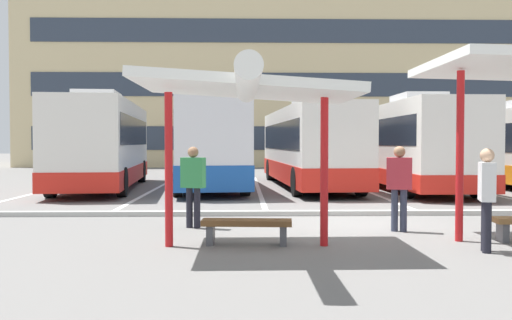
{
  "coord_description": "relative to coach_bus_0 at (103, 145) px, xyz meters",
  "views": [
    {
      "loc": [
        -2.63,
        -12.44,
        1.82
      ],
      "look_at": [
        -2.25,
        3.23,
        1.32
      ],
      "focal_mm": 38.78,
      "sensor_mm": 36.0,
      "label": 1
    }
  ],
  "objects": [
    {
      "name": "ground_plane",
      "position": [
        8.1,
        -9.39,
        -1.74
      ],
      "size": [
        160.0,
        160.0,
        0.0
      ],
      "primitive_type": "plane",
      "color": "slate"
    },
    {
      "name": "waiting_shelter_0",
      "position": [
        5.54,
        -12.45,
        0.96
      ],
      "size": [
        3.72,
        4.45,
        2.97
      ],
      "color": "red",
      "rests_on": "ground"
    },
    {
      "name": "waiting_passenger_1",
      "position": [
        4.42,
        -10.07,
        -0.73
      ],
      "size": [
        0.54,
        0.37,
        1.73
      ],
      "color": "black",
      "rests_on": "ground"
    },
    {
      "name": "terminal_building",
      "position": [
        8.13,
        26.13,
        6.09
      ],
      "size": [
        38.9,
        15.26,
        18.4
      ],
      "color": "#D1BC8C",
      "rests_on": "ground"
    },
    {
      "name": "lane_stripe_1",
      "position": [
        2.06,
        -0.14,
        -1.73
      ],
      "size": [
        0.16,
        14.0,
        0.01
      ],
      "primitive_type": "cube",
      "color": "white",
      "rests_on": "ground"
    },
    {
      "name": "coach_bus_1",
      "position": [
        4.04,
        0.54,
        0.02
      ],
      "size": [
        3.62,
        10.96,
        3.78
      ],
      "color": "silver",
      "rests_on": "ground"
    },
    {
      "name": "lane_stripe_0",
      "position": [
        -1.97,
        -0.14,
        -1.73
      ],
      "size": [
        0.16,
        14.0,
        0.01
      ],
      "primitive_type": "cube",
      "color": "white",
      "rests_on": "ground"
    },
    {
      "name": "bench_0",
      "position": [
        5.54,
        -12.06,
        -1.4
      ],
      "size": [
        1.62,
        0.54,
        0.45
      ],
      "color": "brown",
      "rests_on": "ground"
    },
    {
      "name": "lane_stripe_2",
      "position": [
        6.08,
        -0.14,
        -1.73
      ],
      "size": [
        0.16,
        14.0,
        0.01
      ],
      "primitive_type": "cube",
      "color": "white",
      "rests_on": "ground"
    },
    {
      "name": "coach_bus_0",
      "position": [
        0.0,
        0.0,
        0.0
      ],
      "size": [
        3.42,
        10.36,
        3.69
      ],
      "color": "silver",
      "rests_on": "ground"
    },
    {
      "name": "coach_bus_2",
      "position": [
        8.15,
        0.82,
        -0.11
      ],
      "size": [
        3.13,
        11.55,
        3.52
      ],
      "color": "silver",
      "rests_on": "ground"
    },
    {
      "name": "platform_kerb",
      "position": [
        8.1,
        -8.16,
        -1.68
      ],
      "size": [
        44.0,
        0.24,
        0.12
      ],
      "primitive_type": "cube",
      "color": "#ADADA8",
      "rests_on": "ground"
    },
    {
      "name": "waiting_passenger_3",
      "position": [
        9.51,
        -12.8,
        -0.73
      ],
      "size": [
        0.35,
        0.54,
        1.72
      ],
      "color": "black",
      "rests_on": "ground"
    },
    {
      "name": "lane_stripe_4",
      "position": [
        14.14,
        -0.14,
        -1.73
      ],
      "size": [
        0.16,
        14.0,
        0.01
      ],
      "primitive_type": "cube",
      "color": "white",
      "rests_on": "ground"
    },
    {
      "name": "coach_bus_3",
      "position": [
        11.94,
        -0.15,
        -0.03
      ],
      "size": [
        2.74,
        11.02,
        3.61
      ],
      "color": "silver",
      "rests_on": "ground"
    },
    {
      "name": "lane_stripe_3",
      "position": [
        10.11,
        -0.14,
        -1.73
      ],
      "size": [
        0.16,
        14.0,
        0.01
      ],
      "primitive_type": "cube",
      "color": "white",
      "rests_on": "ground"
    },
    {
      "name": "waiting_passenger_0",
      "position": [
        8.67,
        -10.65,
        -0.72
      ],
      "size": [
        0.55,
        0.36,
        1.75
      ],
      "color": "#33384C",
      "rests_on": "ground"
    }
  ]
}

